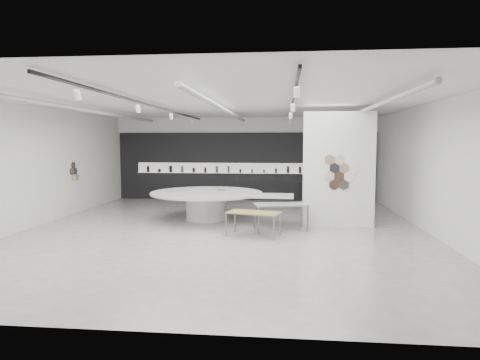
# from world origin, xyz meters

# --- Properties ---
(room) EXTENTS (12.02, 14.02, 3.82)m
(room) POSITION_xyz_m (-0.09, -0.00, 2.07)
(room) COLOR #B2AEA8
(room) RESTS_ON ground
(back_wall_display) EXTENTS (11.80, 0.27, 3.10)m
(back_wall_display) POSITION_xyz_m (-0.08, 6.93, 1.54)
(back_wall_display) COLOR black
(back_wall_display) RESTS_ON ground
(partition_column) EXTENTS (2.20, 0.38, 3.60)m
(partition_column) POSITION_xyz_m (3.50, 1.00, 1.80)
(partition_column) COLOR white
(partition_column) RESTS_ON ground
(display_island) EXTENTS (4.92, 3.92, 0.98)m
(display_island) POSITION_xyz_m (-0.75, 1.67, 0.63)
(display_island) COLOR white
(display_island) RESTS_ON ground
(sample_table_wood) EXTENTS (1.61, 1.10, 0.69)m
(sample_table_wood) POSITION_xyz_m (0.95, -0.70, 0.64)
(sample_table_wood) COLOR #9A854F
(sample_table_wood) RESTS_ON ground
(sample_table_stone) EXTENTS (1.71, 1.11, 0.81)m
(sample_table_stone) POSITION_xyz_m (1.71, 0.19, 0.74)
(sample_table_stone) COLOR gray
(sample_table_stone) RESTS_ON ground
(kitchen_counter) EXTENTS (1.67, 0.75, 1.28)m
(kitchen_counter) POSITION_xyz_m (3.45, 6.51, 0.46)
(kitchen_counter) COLOR white
(kitchen_counter) RESTS_ON ground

